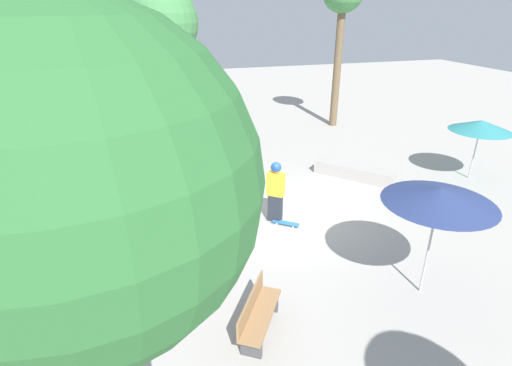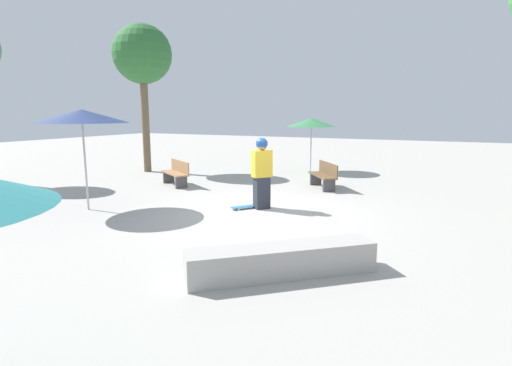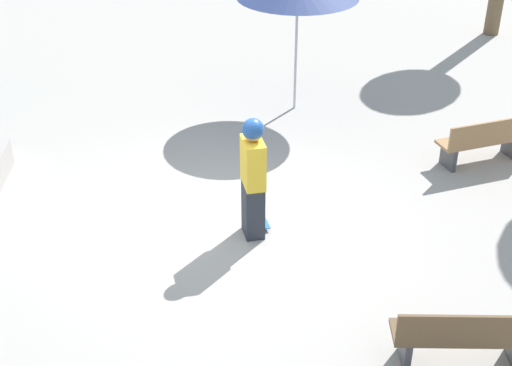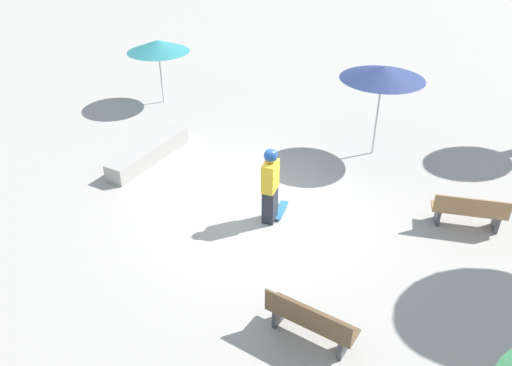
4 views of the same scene
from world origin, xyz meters
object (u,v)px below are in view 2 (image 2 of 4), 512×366
Objects in this scene: shade_umbrella_navy at (82,116)px; shade_umbrella_green at (311,122)px; bench_near at (324,175)px; palm_tree_center_left at (142,56)px; skater_main at (262,171)px; skateboard at (246,206)px; concrete_ledge at (282,260)px; bench_far at (176,173)px.

shade_umbrella_green is at bearing -18.36° from shade_umbrella_navy.
bench_near is 8.96m from palm_tree_center_left.
bench_near is 0.60× the size of shade_umbrella_navy.
shade_umbrella_green is at bearing -12.08° from bench_near.
skater_main is at bearing -62.42° from shade_umbrella_navy.
skater_main is at bearing 157.52° from skateboard.
bench_far is (5.56, 6.21, 0.19)m from concrete_ledge.
skateboard is 0.30× the size of shade_umbrella_navy.
shade_umbrella_green is 0.37× the size of palm_tree_center_left.
concrete_ledge is 1.67× the size of bench_near.
bench_far is 0.62× the size of shade_umbrella_navy.
bench_near is at bearing -157.24° from skateboard.
palm_tree_center_left is at bearing -83.19° from skateboard.
concrete_ledge is (-3.59, -2.49, 0.18)m from skateboard.
skater_main is at bearing 29.30° from concrete_ledge.
bench_far is 5.74m from palm_tree_center_left.
palm_tree_center_left reaches higher than concrete_ledge.
bench_near is 0.26× the size of palm_tree_center_left.
skateboard is 0.49× the size of bench_near.
skater_main is 7.10m from shade_umbrella_green.
skater_main is 4.69m from shade_umbrella_navy.
concrete_ledge is at bearing 72.51° from skateboard.
skater_main is 1.02m from skateboard.
palm_tree_center_left is (5.98, 3.24, 2.36)m from shade_umbrella_navy.
palm_tree_center_left reaches higher than bench_near.
shade_umbrella_navy is at bearing 161.64° from shade_umbrella_green.
shade_umbrella_navy is at bearing 74.25° from concrete_ledge.
palm_tree_center_left is at bearing 50.49° from concrete_ledge.
bench_far is at bearing 73.04° from bench_near.
palm_tree_center_left is at bearing -78.92° from skater_main.
shade_umbrella_navy reaches higher than skateboard.
bench_near is at bearing -127.18° from bench_far.
concrete_ledge is at bearing -129.51° from palm_tree_center_left.
concrete_ledge is at bearing 170.93° from bench_far.
shade_umbrella_green is at bearing -137.26° from skateboard.
bench_near is (3.48, -0.63, -0.57)m from skater_main.
bench_far is at bearing 1.60° from shade_umbrella_navy.
concrete_ledge is (-3.80, -2.13, -0.76)m from skater_main.
shade_umbrella_green is at bearing 16.14° from concrete_ledge.
bench_far is at bearing -80.11° from skateboard.
shade_umbrella_navy reaches higher than skater_main.
palm_tree_center_left is (3.91, 7.21, 3.74)m from skater_main.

